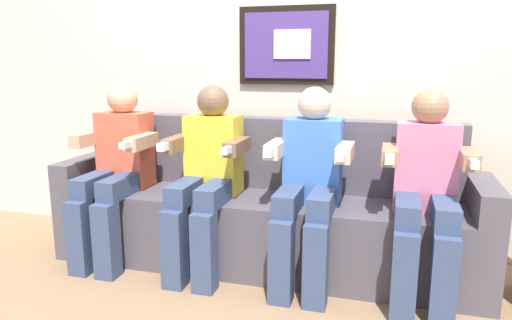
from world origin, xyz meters
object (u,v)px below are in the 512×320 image
object	(u,v)px
person_left_center	(207,172)
person_rightmost	(426,187)
couch	(264,216)
person_leftmost	(116,166)
person_right_center	(309,179)

from	to	relation	value
person_left_center	person_rightmost	xyz separation A→B (m)	(1.22, 0.00, 0.00)
couch	person_leftmost	distance (m)	0.98
person_rightmost	couch	bearing A→B (deg)	169.56
couch	person_right_center	xyz separation A→B (m)	(0.31, -0.17, 0.29)
person_rightmost	person_leftmost	bearing A→B (deg)	179.99
person_leftmost	couch	bearing A→B (deg)	10.42
person_right_center	person_rightmost	distance (m)	0.61
couch	person_right_center	distance (m)	0.46
couch	person_left_center	distance (m)	0.46
person_left_center	person_rightmost	bearing A→B (deg)	0.00
person_left_center	couch	bearing A→B (deg)	28.92
person_leftmost	person_right_center	world-z (taller)	same
person_right_center	person_rightmost	bearing A→B (deg)	0.00
person_leftmost	person_right_center	distance (m)	1.22
person_leftmost	person_right_center	xyz separation A→B (m)	(1.22, -0.00, 0.00)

